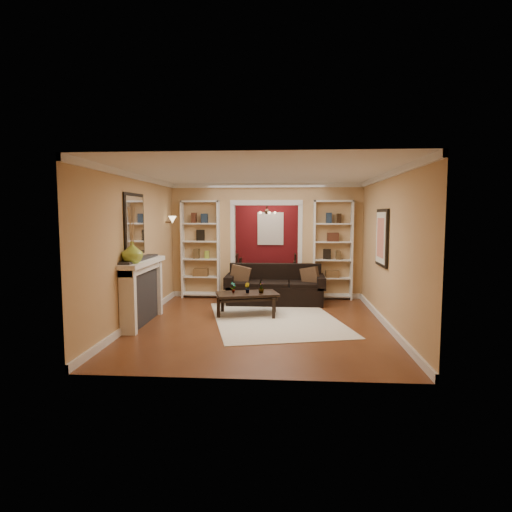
# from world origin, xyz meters

# --- Properties ---
(floor) EXTENTS (8.00, 8.00, 0.00)m
(floor) POSITION_xyz_m (0.00, 0.00, 0.00)
(floor) COLOR brown
(floor) RESTS_ON ground
(ceiling) EXTENTS (8.00, 8.00, 0.00)m
(ceiling) POSITION_xyz_m (0.00, 0.00, 2.70)
(ceiling) COLOR white
(ceiling) RESTS_ON ground
(wall_back) EXTENTS (8.00, 0.00, 8.00)m
(wall_back) POSITION_xyz_m (0.00, 4.00, 1.35)
(wall_back) COLOR tan
(wall_back) RESTS_ON ground
(wall_front) EXTENTS (8.00, 0.00, 8.00)m
(wall_front) POSITION_xyz_m (0.00, -4.00, 1.35)
(wall_front) COLOR tan
(wall_front) RESTS_ON ground
(wall_left) EXTENTS (0.00, 8.00, 8.00)m
(wall_left) POSITION_xyz_m (-2.25, 0.00, 1.35)
(wall_left) COLOR tan
(wall_left) RESTS_ON ground
(wall_right) EXTENTS (0.00, 8.00, 8.00)m
(wall_right) POSITION_xyz_m (2.25, 0.00, 1.35)
(wall_right) COLOR tan
(wall_right) RESTS_ON ground
(partition_wall) EXTENTS (4.50, 0.15, 2.70)m
(partition_wall) POSITION_xyz_m (0.00, 1.20, 1.35)
(partition_wall) COLOR tan
(partition_wall) RESTS_ON floor
(red_back_panel) EXTENTS (4.44, 0.04, 2.64)m
(red_back_panel) POSITION_xyz_m (0.00, 3.97, 1.32)
(red_back_panel) COLOR maroon
(red_back_panel) RESTS_ON floor
(dining_window) EXTENTS (0.78, 0.03, 0.98)m
(dining_window) POSITION_xyz_m (0.00, 3.93, 1.55)
(dining_window) COLOR #8CA5CC
(dining_window) RESTS_ON wall_back
(area_rug) EXTENTS (2.92, 3.58, 0.01)m
(area_rug) POSITION_xyz_m (0.28, -0.98, 0.01)
(area_rug) COLOR silver
(area_rug) RESTS_ON floor
(sofa) EXTENTS (2.18, 0.94, 0.85)m
(sofa) POSITION_xyz_m (0.23, 0.45, 0.43)
(sofa) COLOR black
(sofa) RESTS_ON floor
(pillow_left) EXTENTS (0.43, 0.14, 0.43)m
(pillow_left) POSITION_xyz_m (-0.55, 0.43, 0.63)
(pillow_left) COLOR brown
(pillow_left) RESTS_ON sofa
(pillow_right) EXTENTS (0.40, 0.29, 0.40)m
(pillow_right) POSITION_xyz_m (1.00, 0.43, 0.61)
(pillow_right) COLOR brown
(pillow_right) RESTS_ON sofa
(coffee_table) EXTENTS (1.30, 0.94, 0.45)m
(coffee_table) POSITION_xyz_m (-0.28, -0.73, 0.22)
(coffee_table) COLOR black
(coffee_table) RESTS_ON floor
(plant_left) EXTENTS (0.12, 0.13, 0.21)m
(plant_left) POSITION_xyz_m (-0.56, -0.73, 0.55)
(plant_left) COLOR #336626
(plant_left) RESTS_ON coffee_table
(plant_center) EXTENTS (0.14, 0.14, 0.20)m
(plant_center) POSITION_xyz_m (-0.28, -0.73, 0.54)
(plant_center) COLOR #336626
(plant_center) RESTS_ON coffee_table
(plant_right) EXTENTS (0.13, 0.13, 0.20)m
(plant_right) POSITION_xyz_m (-0.01, -0.73, 0.55)
(plant_right) COLOR #336626
(plant_right) RESTS_ON coffee_table
(bookshelf_left) EXTENTS (0.90, 0.30, 2.30)m
(bookshelf_left) POSITION_xyz_m (-1.55, 1.03, 1.15)
(bookshelf_left) COLOR white
(bookshelf_left) RESTS_ON floor
(bookshelf_right) EXTENTS (0.90, 0.30, 2.30)m
(bookshelf_right) POSITION_xyz_m (1.55, 1.03, 1.15)
(bookshelf_right) COLOR white
(bookshelf_right) RESTS_ON floor
(fireplace) EXTENTS (0.32, 1.70, 1.16)m
(fireplace) POSITION_xyz_m (-2.09, -1.50, 0.58)
(fireplace) COLOR white
(fireplace) RESTS_ON floor
(vase) EXTENTS (0.45, 0.45, 0.37)m
(vase) POSITION_xyz_m (-2.09, -2.02, 1.34)
(vase) COLOR #97B339
(vase) RESTS_ON fireplace
(mirror) EXTENTS (0.03, 0.95, 1.10)m
(mirror) POSITION_xyz_m (-2.23, -1.50, 1.80)
(mirror) COLOR silver
(mirror) RESTS_ON wall_left
(wall_sconce) EXTENTS (0.18, 0.18, 0.22)m
(wall_sconce) POSITION_xyz_m (-2.15, 0.55, 1.83)
(wall_sconce) COLOR #FFE0A5
(wall_sconce) RESTS_ON wall_left
(framed_art) EXTENTS (0.04, 0.85, 1.05)m
(framed_art) POSITION_xyz_m (2.21, -1.00, 1.55)
(framed_art) COLOR black
(framed_art) RESTS_ON wall_right
(dining_table) EXTENTS (1.47, 0.82, 0.52)m
(dining_table) POSITION_xyz_m (-0.06, 2.80, 0.26)
(dining_table) COLOR black
(dining_table) RESTS_ON floor
(dining_chair_nw) EXTENTS (0.54, 0.54, 0.94)m
(dining_chair_nw) POSITION_xyz_m (-0.61, 2.50, 0.47)
(dining_chair_nw) COLOR black
(dining_chair_nw) RESTS_ON floor
(dining_chair_ne) EXTENTS (0.48, 0.48, 0.75)m
(dining_chair_ne) POSITION_xyz_m (0.49, 2.50, 0.37)
(dining_chair_ne) COLOR black
(dining_chair_ne) RESTS_ON floor
(dining_chair_sw) EXTENTS (0.49, 0.49, 0.77)m
(dining_chair_sw) POSITION_xyz_m (-0.61, 3.10, 0.38)
(dining_chair_sw) COLOR black
(dining_chair_sw) RESTS_ON floor
(dining_chair_se) EXTENTS (0.45, 0.45, 0.90)m
(dining_chair_se) POSITION_xyz_m (0.49, 3.10, 0.45)
(dining_chair_se) COLOR black
(dining_chair_se) RESTS_ON floor
(chandelier) EXTENTS (0.50, 0.50, 0.30)m
(chandelier) POSITION_xyz_m (0.00, 2.70, 2.02)
(chandelier) COLOR #332417
(chandelier) RESTS_ON ceiling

